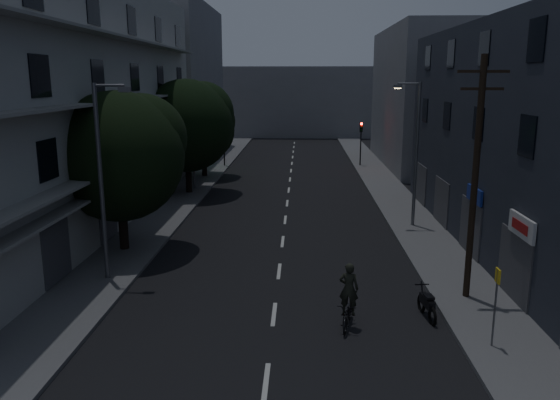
# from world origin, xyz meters

# --- Properties ---
(ground) EXTENTS (160.00, 160.00, 0.00)m
(ground) POSITION_xyz_m (0.00, 25.00, 0.00)
(ground) COLOR black
(ground) RESTS_ON ground
(sidewalk_left) EXTENTS (3.00, 90.00, 0.15)m
(sidewalk_left) POSITION_xyz_m (-7.50, 25.00, 0.07)
(sidewalk_left) COLOR #565659
(sidewalk_left) RESTS_ON ground
(sidewalk_right) EXTENTS (3.00, 90.00, 0.15)m
(sidewalk_right) POSITION_xyz_m (7.50, 25.00, 0.07)
(sidewalk_right) COLOR #565659
(sidewalk_right) RESTS_ON ground
(lane_markings) EXTENTS (0.15, 60.50, 0.01)m
(lane_markings) POSITION_xyz_m (0.00, 31.25, 0.01)
(lane_markings) COLOR beige
(lane_markings) RESTS_ON ground
(building_left) EXTENTS (7.00, 36.00, 14.00)m
(building_left) POSITION_xyz_m (-11.98, 18.00, 6.99)
(building_left) COLOR #A5A5A1
(building_left) RESTS_ON ground
(building_right) EXTENTS (6.19, 28.00, 11.00)m
(building_right) POSITION_xyz_m (11.99, 14.00, 5.50)
(building_right) COLOR #282B36
(building_right) RESTS_ON ground
(building_far_left) EXTENTS (6.00, 20.00, 16.00)m
(building_far_left) POSITION_xyz_m (-12.00, 48.00, 8.00)
(building_far_left) COLOR slate
(building_far_left) RESTS_ON ground
(building_far_right) EXTENTS (6.00, 20.00, 13.00)m
(building_far_right) POSITION_xyz_m (12.00, 42.00, 6.50)
(building_far_right) COLOR slate
(building_far_right) RESTS_ON ground
(building_far_end) EXTENTS (24.00, 8.00, 10.00)m
(building_far_end) POSITION_xyz_m (0.00, 70.00, 5.00)
(building_far_end) COLOR slate
(building_far_end) RESTS_ON ground
(tree_near) EXTENTS (6.20, 6.20, 7.65)m
(tree_near) POSITION_xyz_m (-7.65, 13.63, 4.94)
(tree_near) COLOR black
(tree_near) RESTS_ON sidewalk_left
(tree_mid) EXTENTS (6.65, 6.65, 8.18)m
(tree_mid) POSITION_xyz_m (-7.23, 27.35, 5.26)
(tree_mid) COLOR black
(tree_mid) RESTS_ON sidewalk_left
(tree_far) EXTENTS (5.32, 5.32, 6.58)m
(tree_far) POSITION_xyz_m (-7.33, 34.40, 4.27)
(tree_far) COLOR black
(tree_far) RESTS_ON sidewalk_left
(traffic_signal_far_right) EXTENTS (0.28, 0.37, 4.10)m
(traffic_signal_far_right) POSITION_xyz_m (6.63, 40.65, 3.10)
(traffic_signal_far_right) COLOR black
(traffic_signal_far_right) RESTS_ON sidewalk_right
(traffic_signal_far_left) EXTENTS (0.28, 0.37, 4.10)m
(traffic_signal_far_left) POSITION_xyz_m (-6.45, 39.96, 3.10)
(traffic_signal_far_left) COLOR black
(traffic_signal_far_left) RESTS_ON sidewalk_left
(street_lamp_left_near) EXTENTS (1.51, 0.25, 8.00)m
(street_lamp_left_near) POSITION_xyz_m (-7.04, 9.57, 4.60)
(street_lamp_left_near) COLOR #5D5E65
(street_lamp_left_near) RESTS_ON sidewalk_left
(street_lamp_right) EXTENTS (1.51, 0.25, 8.00)m
(street_lamp_right) POSITION_xyz_m (7.21, 18.58, 4.60)
(street_lamp_right) COLOR slate
(street_lamp_right) RESTS_ON sidewalk_right
(street_lamp_left_far) EXTENTS (1.51, 0.25, 8.00)m
(street_lamp_left_far) POSITION_xyz_m (-7.08, 28.79, 4.60)
(street_lamp_left_far) COLOR slate
(street_lamp_left_far) RESTS_ON sidewalk_left
(utility_pole) EXTENTS (1.80, 0.24, 9.00)m
(utility_pole) POSITION_xyz_m (7.30, 8.13, 4.87)
(utility_pole) COLOR black
(utility_pole) RESTS_ON sidewalk_right
(bus_stop_sign) EXTENTS (0.06, 0.35, 2.52)m
(bus_stop_sign) POSITION_xyz_m (6.93, 4.12, 1.89)
(bus_stop_sign) COLOR #595B60
(bus_stop_sign) RESTS_ON sidewalk_right
(motorcycle) EXTENTS (0.52, 1.81, 1.16)m
(motorcycle) POSITION_xyz_m (5.44, 6.46, 0.46)
(motorcycle) COLOR black
(motorcycle) RESTS_ON ground
(cyclist) EXTENTS (1.01, 1.91, 2.30)m
(cyclist) POSITION_xyz_m (2.57, 5.58, 0.77)
(cyclist) COLOR black
(cyclist) RESTS_ON ground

